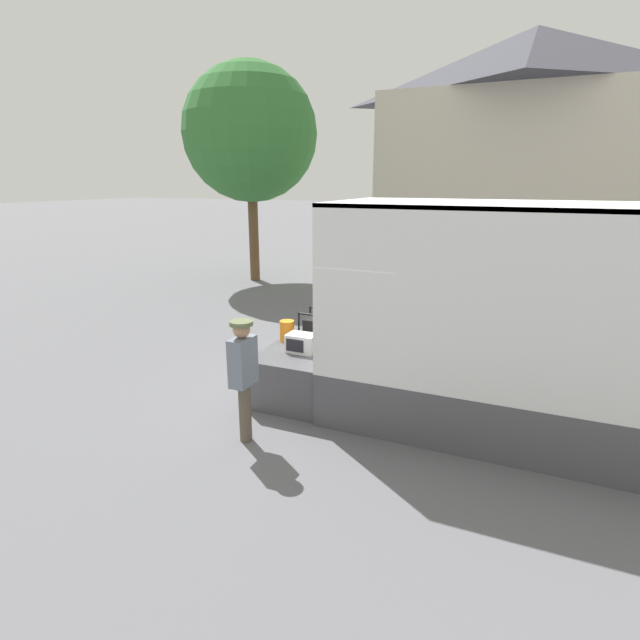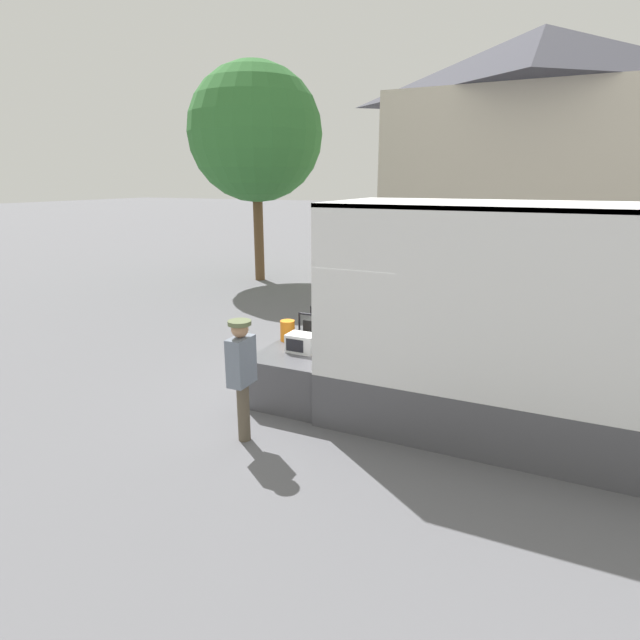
# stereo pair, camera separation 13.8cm
# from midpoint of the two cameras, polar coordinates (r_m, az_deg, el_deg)

# --- Properties ---
(ground_plane) EXTENTS (160.00, 160.00, 0.00)m
(ground_plane) POSITION_cam_midpoint_polar(r_m,az_deg,el_deg) (8.97, 2.11, -8.60)
(ground_plane) COLOR slate
(box_truck) EXTENTS (7.11, 2.49, 3.39)m
(box_truck) POSITION_cam_midpoint_polar(r_m,az_deg,el_deg) (8.16, 30.72, -5.88)
(box_truck) COLOR white
(box_truck) RESTS_ON ground
(tailgate_deck) EXTENTS (1.29, 2.37, 0.86)m
(tailgate_deck) POSITION_cam_midpoint_polar(r_m,az_deg,el_deg) (9.05, -1.67, -5.45)
(tailgate_deck) COLOR #4C4C51
(tailgate_deck) RESTS_ON ground
(microwave) EXTENTS (0.50, 0.36, 0.31)m
(microwave) POSITION_cam_midpoint_polar(r_m,az_deg,el_deg) (8.52, -2.54, -2.65)
(microwave) COLOR white
(microwave) RESTS_ON tailgate_deck
(portable_generator) EXTENTS (0.73, 0.53, 0.53)m
(portable_generator) POSITION_cam_midpoint_polar(r_m,az_deg,el_deg) (9.17, -0.09, -1.00)
(portable_generator) COLOR black
(portable_generator) RESTS_ON tailgate_deck
(orange_bucket) EXTENTS (0.27, 0.27, 0.38)m
(orange_bucket) POSITION_cam_midpoint_polar(r_m,az_deg,el_deg) (9.10, -4.22, -1.25)
(orange_bucket) COLOR orange
(orange_bucket) RESTS_ON tailgate_deck
(worker_person) EXTENTS (0.33, 0.44, 1.82)m
(worker_person) POSITION_cam_midpoint_polar(r_m,az_deg,el_deg) (7.17, -9.32, -5.44)
(worker_person) COLOR brown
(worker_person) RESTS_ON ground
(house_backdrop) EXTENTS (9.71, 7.45, 8.80)m
(house_backdrop) POSITION_cam_midpoint_polar(r_m,az_deg,el_deg) (20.48, 22.18, 16.81)
(house_backdrop) COLOR beige
(house_backdrop) RESTS_ON ground
(street_tree) EXTENTS (4.80, 4.80, 7.70)m
(street_tree) POSITION_cam_midpoint_polar(r_m,az_deg,el_deg) (19.10, -8.20, 20.34)
(street_tree) COLOR brown
(street_tree) RESTS_ON ground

